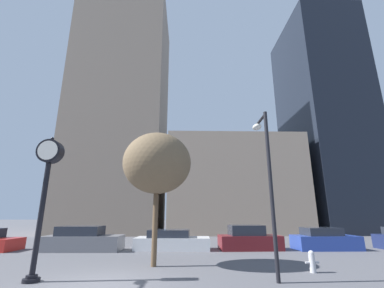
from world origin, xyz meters
The scene contains 12 objects.
ground_plane centered at (0.00, 0.00, 0.00)m, with size 200.00×200.00×0.00m, color #515156.
building_tall_tower centered at (-5.97, 24.00, 15.88)m, with size 11.44×12.00×31.77m.
building_storefront_row centered at (8.68, 24.00, 5.60)m, with size 15.73×12.00×11.20m.
building_glass_modern centered at (21.97, 24.00, 14.91)m, with size 8.38×12.00×29.82m.
street_clock centered at (-2.39, 0.28, 3.49)m, with size 0.89×0.55×5.06m.
car_grey centered at (-3.63, 7.86, 0.62)m, with size 4.77×1.97×1.46m.
car_white centered at (1.90, 8.20, 0.52)m, with size 4.82×2.16×1.22m.
car_maroon centered at (6.84, 8.01, 0.63)m, with size 3.93×1.87×1.50m.
car_blue centered at (11.71, 7.94, 0.57)m, with size 3.95×1.86×1.35m.
fire_hydrant_near centered at (7.73, 1.43, 0.41)m, with size 0.54×0.23×0.81m.
street_lamp_right centered at (5.84, 0.32, 4.05)m, with size 0.36×1.57×6.05m.
bare_tree centered at (1.40, 2.79, 4.53)m, with size 3.22×3.22×6.00m.
Camera 1 is at (2.73, -9.33, 2.20)m, focal length 24.00 mm.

